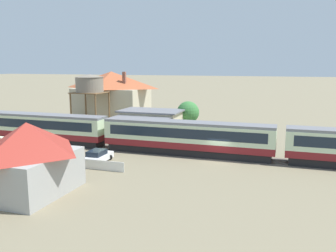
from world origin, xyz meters
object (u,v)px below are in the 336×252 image
object	(u,v)px
station_building	(151,124)
parked_car_white	(97,157)
yard_tree_0	(188,113)
water_tower	(90,84)
cottage_red_roof_2	(28,157)
passenger_train	(189,136)
station_house_terracotta_roof	(112,95)

from	to	relation	value
station_building	parked_car_white	distance (m)	14.29
parked_car_white	yard_tree_0	distance (m)	19.20
water_tower	cottage_red_roof_2	distance (m)	32.99
passenger_train	water_tower	world-z (taller)	water_tower
station_building	cottage_red_roof_2	size ratio (longest dim) A/B	1.09
yard_tree_0	water_tower	bearing A→B (deg)	174.02
station_building	yard_tree_0	xyz separation A→B (m)	(4.55, 3.97, 1.42)
water_tower	yard_tree_0	size ratio (longest dim) A/B	1.73
parked_car_white	yard_tree_0	size ratio (longest dim) A/B	0.83
station_house_terracotta_roof	cottage_red_roof_2	world-z (taller)	station_house_terracotta_roof
station_building	station_house_terracotta_roof	bearing A→B (deg)	134.79
yard_tree_0	cottage_red_roof_2	bearing A→B (deg)	-102.15
passenger_train	yard_tree_0	distance (m)	12.04
station_building	water_tower	size ratio (longest dim) A/B	0.98
cottage_red_roof_2	parked_car_white	bearing A→B (deg)	86.80
passenger_train	station_building	xyz separation A→B (m)	(-7.80, 7.55, -0.11)
station_building	water_tower	world-z (taller)	water_tower
cottage_red_roof_2	yard_tree_0	distance (m)	29.16
cottage_red_roof_2	parked_car_white	distance (m)	10.67
station_building	station_house_terracotta_roof	world-z (taller)	station_house_terracotta_roof
station_house_terracotta_roof	parked_car_white	xyz separation A→B (m)	(12.38, -27.67, -4.27)
passenger_train	parked_car_white	size ratio (longest dim) A/B	14.65
station_building	passenger_train	bearing A→B (deg)	-44.09
passenger_train	parked_car_white	distance (m)	11.14
station_house_terracotta_roof	yard_tree_0	world-z (taller)	station_house_terracotta_roof
station_house_terracotta_roof	passenger_train	bearing A→B (deg)	-44.80
water_tower	cottage_red_roof_2	world-z (taller)	water_tower
yard_tree_0	passenger_train	bearing A→B (deg)	-74.25
yard_tree_0	parked_car_white	bearing A→B (deg)	-107.02
station_house_terracotta_roof	yard_tree_0	distance (m)	20.35
station_house_terracotta_roof	cottage_red_roof_2	xyz separation A→B (m)	(11.80, -38.02, -1.75)
station_house_terracotta_roof	cottage_red_roof_2	distance (m)	39.85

